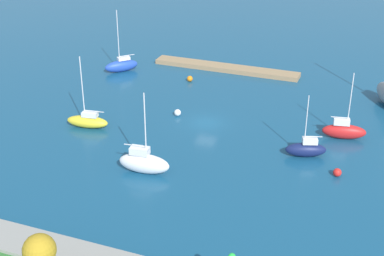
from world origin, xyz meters
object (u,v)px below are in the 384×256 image
(pier_dock, at_px, (226,68))
(mooring_buoy_orange, at_px, (190,79))
(park_tree_midwest, at_px, (39,250))
(sailboat_yellow_west_end, at_px, (88,121))
(sailboat_white_east_end, at_px, (144,162))
(mooring_buoy_white, at_px, (178,113))
(sailboat_blue_off_beacon, at_px, (121,65))
(mooring_buoy_red, at_px, (337,172))
(sailboat_navy_by_breakwater, at_px, (306,149))
(sailboat_red_lone_south, at_px, (344,130))

(pier_dock, relative_size, mooring_buoy_orange, 26.90)
(park_tree_midwest, height_order, sailboat_yellow_west_end, sailboat_yellow_west_end)
(sailboat_white_east_end, distance_m, mooring_buoy_white, 14.70)
(pier_dock, height_order, sailboat_blue_off_beacon, sailboat_blue_off_beacon)
(park_tree_midwest, relative_size, mooring_buoy_red, 4.61)
(sailboat_navy_by_breakwater, distance_m, sailboat_white_east_end, 17.98)
(pier_dock, xyz_separation_m, mooring_buoy_red, (-20.78, 26.50, 0.09))
(sailboat_yellow_west_end, bearing_deg, mooring_buoy_red, 170.13)
(sailboat_blue_off_beacon, relative_size, sailboat_red_lone_south, 1.17)
(pier_dock, distance_m, sailboat_red_lone_south, 26.66)
(sailboat_white_east_end, height_order, mooring_buoy_white, sailboat_white_east_end)
(pier_dock, distance_m, sailboat_blue_off_beacon, 16.21)
(sailboat_white_east_end, relative_size, sailboat_yellow_west_end, 1.00)
(sailboat_yellow_west_end, bearing_deg, park_tree_midwest, 105.97)
(park_tree_midwest, bearing_deg, mooring_buoy_white, -85.05)
(sailboat_blue_off_beacon, xyz_separation_m, mooring_buoy_orange, (-11.41, 0.19, -0.58))
(sailboat_white_east_end, xyz_separation_m, mooring_buoy_orange, (5.23, -26.47, -0.77))
(pier_dock, relative_size, sailboat_red_lone_south, 2.80)
(pier_dock, height_order, park_tree_midwest, park_tree_midwest)
(pier_dock, bearing_deg, sailboat_yellow_west_end, 69.85)
(park_tree_midwest, distance_m, sailboat_white_east_end, 19.06)
(sailboat_navy_by_breakwater, height_order, sailboat_yellow_west_end, sailboat_yellow_west_end)
(sailboat_red_lone_south, relative_size, sailboat_yellow_west_end, 0.90)
(park_tree_midwest, height_order, sailboat_navy_by_breakwater, sailboat_navy_by_breakwater)
(sailboat_white_east_end, bearing_deg, sailboat_yellow_west_end, 141.21)
(pier_dock, height_order, mooring_buoy_red, mooring_buoy_red)
(sailboat_yellow_west_end, xyz_separation_m, mooring_buoy_white, (-8.95, -7.13, -0.43))
(park_tree_midwest, distance_m, sailboat_navy_by_breakwater, 32.16)
(sailboat_navy_by_breakwater, distance_m, sailboat_yellow_west_end, 26.42)
(mooring_buoy_orange, bearing_deg, sailboat_blue_off_beacon, -0.98)
(mooring_buoy_white, bearing_deg, mooring_buoy_orange, -75.92)
(mooring_buoy_red, bearing_deg, sailboat_white_east_end, 19.01)
(pier_dock, xyz_separation_m, sailboat_white_east_end, (-1.75, 33.06, 0.85))
(mooring_buoy_orange, bearing_deg, sailboat_white_east_end, 101.17)
(sailboat_blue_off_beacon, bearing_deg, pier_dock, 156.41)
(pier_dock, distance_m, sailboat_navy_by_breakwater, 28.84)
(sailboat_red_lone_south, distance_m, sailboat_white_east_end, 24.20)
(sailboat_navy_by_breakwater, bearing_deg, mooring_buoy_red, 122.00)
(pier_dock, bearing_deg, sailboat_red_lone_south, 139.26)
(pier_dock, bearing_deg, sailboat_blue_off_beacon, 23.26)
(sailboat_navy_by_breakwater, xyz_separation_m, mooring_buoy_white, (17.37, -4.82, -0.48))
(pier_dock, xyz_separation_m, mooring_buoy_orange, (3.48, 6.59, 0.08))
(sailboat_white_east_end, bearing_deg, pier_dock, 87.70)
(pier_dock, height_order, sailboat_yellow_west_end, sailboat_yellow_west_end)
(sailboat_blue_off_beacon, bearing_deg, sailboat_navy_by_breakwater, 105.05)
(sailboat_yellow_west_end, distance_m, mooring_buoy_white, 11.45)
(pier_dock, bearing_deg, sailboat_white_east_end, 93.03)
(park_tree_midwest, distance_m, mooring_buoy_red, 31.55)
(pier_dock, bearing_deg, mooring_buoy_white, 88.53)
(sailboat_yellow_west_end, distance_m, mooring_buoy_orange, 20.00)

